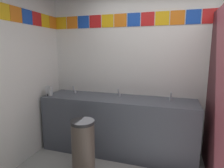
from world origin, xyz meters
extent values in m
cube|color=white|center=(0.00, 1.49, 1.37)|extent=(3.89, 0.08, 2.74)
cube|color=yellow|center=(-1.84, 1.44, 2.09)|extent=(0.20, 0.01, 0.20)
cube|color=orange|center=(-1.62, 1.44, 2.09)|extent=(0.20, 0.01, 0.20)
cube|color=#1947B7|center=(-1.41, 1.44, 2.09)|extent=(0.20, 0.01, 0.20)
cube|color=red|center=(-1.19, 1.44, 2.09)|extent=(0.20, 0.01, 0.20)
cube|color=yellow|center=(-0.97, 1.44, 2.09)|extent=(0.20, 0.01, 0.20)
cube|color=orange|center=(-0.76, 1.44, 2.09)|extent=(0.20, 0.01, 0.20)
cube|color=#1947B7|center=(-0.54, 1.44, 2.09)|extent=(0.20, 0.01, 0.20)
cube|color=red|center=(-0.32, 1.44, 2.09)|extent=(0.20, 0.01, 0.20)
cube|color=yellow|center=(-0.11, 1.44, 2.09)|extent=(0.20, 0.01, 0.20)
cube|color=orange|center=(0.11, 1.44, 2.09)|extent=(0.20, 0.01, 0.20)
cube|color=#1947B7|center=(0.32, 1.44, 2.09)|extent=(0.20, 0.01, 0.20)
cube|color=red|center=(0.54, 1.44, 2.09)|extent=(0.20, 0.01, 0.20)
cube|color=yellow|center=(-1.94, 0.31, 2.09)|extent=(0.01, 0.20, 0.20)
cube|color=orange|center=(-1.94, 0.52, 2.09)|extent=(0.01, 0.20, 0.20)
cube|color=#1947B7|center=(-1.94, 0.72, 2.09)|extent=(0.01, 0.20, 0.20)
cube|color=red|center=(-1.94, 0.93, 2.09)|extent=(0.01, 0.20, 0.20)
cube|color=yellow|center=(-1.94, 1.14, 2.09)|extent=(0.01, 0.20, 0.20)
cube|color=orange|center=(-1.94, 1.34, 2.09)|extent=(0.01, 0.20, 0.20)
cube|color=#4C515B|center=(-0.71, 1.14, 0.45)|extent=(2.37, 0.61, 0.89)
cube|color=#4C515B|center=(-0.71, 1.43, 0.85)|extent=(2.37, 0.03, 0.08)
cylinder|color=silver|center=(-1.50, 1.11, 0.84)|extent=(0.34, 0.34, 0.10)
cylinder|color=silver|center=(-0.71, 1.11, 0.84)|extent=(0.34, 0.34, 0.10)
cylinder|color=silver|center=(0.08, 1.11, 0.84)|extent=(0.34, 0.34, 0.10)
cylinder|color=silver|center=(-1.50, 1.25, 0.92)|extent=(0.04, 0.04, 0.05)
cylinder|color=silver|center=(-1.50, 1.20, 0.99)|extent=(0.02, 0.06, 0.09)
cylinder|color=silver|center=(-0.71, 1.25, 0.92)|extent=(0.04, 0.04, 0.05)
cylinder|color=silver|center=(-0.71, 1.20, 0.99)|extent=(0.02, 0.06, 0.09)
cylinder|color=silver|center=(0.08, 1.25, 0.92)|extent=(0.04, 0.04, 0.05)
cylinder|color=silver|center=(0.08, 1.20, 0.99)|extent=(0.02, 0.06, 0.09)
cube|color=#B7BABF|center=(-1.82, 0.96, 0.97)|extent=(0.09, 0.07, 0.16)
cylinder|color=black|center=(-1.82, 0.91, 0.91)|extent=(0.02, 0.02, 0.03)
cube|color=#471E23|center=(0.60, 0.79, 1.07)|extent=(0.04, 1.31, 2.14)
cylinder|color=brown|center=(-0.97, 0.44, 0.35)|extent=(0.30, 0.30, 0.71)
cylinder|color=#262628|center=(-0.97, 0.44, 0.73)|extent=(0.31, 0.31, 0.04)
camera|label=1|loc=(0.08, -1.64, 1.63)|focal=30.72mm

